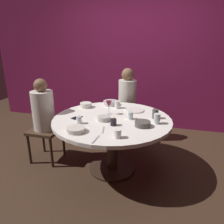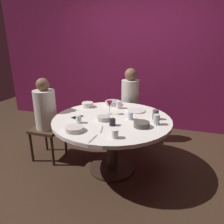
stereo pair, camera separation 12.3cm
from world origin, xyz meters
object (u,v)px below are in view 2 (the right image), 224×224
Objects in this scene: candle_holder at (112,122)px; cup_far_edge at (130,116)px; seated_diner_back at (130,97)px; dinner_plate at (136,111)px; bowl_sauce_side at (104,118)px; cell_phone at (77,117)px; cup_by_right_diner at (156,115)px; cup_beside_wine at (157,120)px; bowl_serving_large at (113,103)px; seated_diner_left at (45,111)px; bowl_small_white at (142,124)px; cup_near_candle at (119,105)px; bowl_salad_center at (74,129)px; cup_center_front at (115,134)px; wine_glass at (109,105)px; dining_table at (112,128)px; cup_by_left_diner at (79,119)px; bowl_rice_portion at (88,105)px.

cup_far_edge is (0.15, 0.25, 0.01)m from candle_holder.
dinner_plate is (0.22, -0.60, -0.02)m from seated_diner_back.
cell_phone is at bearing 179.80° from bowl_sauce_side.
cup_by_right_diner is 0.17m from cup_beside_wine.
cell_phone is 0.64× the size of bowl_serving_large.
cup_far_edge reaches higher than cell_phone.
cell_phone is (-0.64, -0.46, -0.00)m from dinner_plate.
seated_diner_back is (0.96, 0.96, 0.03)m from seated_diner_left.
bowl_serving_large is at bearing 140.80° from cup_beside_wine.
cup_by_right_diner reaches higher than cell_phone.
seated_diner_back is at bearing 109.48° from bowl_small_white.
cup_near_candle is at bearing 24.14° from seated_diner_left.
bowl_salad_center is at bearing -115.29° from bowl_sauce_side.
cup_by_right_diner is at bearing 38.72° from candle_holder.
dinner_plate is 1.14× the size of bowl_serving_large.
seated_diner_back reaches higher than cup_center_front.
cup_far_edge is at bearing -19.55° from wine_glass.
seated_diner_back reaches higher than dining_table.
cup_center_front is (1.15, -0.52, 0.05)m from seated_diner_left.
bowl_salad_center is 2.28× the size of cup_center_front.
cup_beside_wine is (0.15, 0.12, 0.03)m from bowl_small_white.
seated_diner_left is at bearing 157.36° from cup_by_left_diner.
bowl_rice_portion is at bearing 160.07° from cup_beside_wine.
seated_diner_back is at bearing 84.56° from wine_glass.
bowl_serving_large is 2.54× the size of cup_center_front.
bowl_serving_large is 0.37m from bowl_rice_portion.
candle_holder is at bearing 39.55° from bowl_salad_center.
bowl_serving_large is at bearing 148.73° from cup_by_right_diner.
dinner_plate is 1.41× the size of bowl_small_white.
bowl_rice_portion is 0.62m from cup_by_left_diner.
bowl_salad_center is at bearing -132.61° from cup_far_edge.
cup_near_candle is at bearing 76.21° from bowl_salad_center.
bowl_rice_portion is at bearing 34.68° from seated_diner_left.
bowl_serving_large reaches higher than bowl_small_white.
candle_holder is 0.71× the size of cell_phone.
seated_diner_left is 0.96× the size of seated_diner_back.
bowl_serving_large reaches higher than dining_table.
dinner_plate reaches higher than dining_table.
bowl_sauce_side is 0.49m from cup_center_front.
candle_holder is (0.08, -0.22, 0.17)m from dining_table.
bowl_small_white is 1.15× the size of bowl_sauce_side.
bowl_sauce_side is (-0.15, 0.12, -0.01)m from candle_holder.
dinner_plate is 0.37m from cup_by_right_diner.
bowl_sauce_side reaches higher than cell_phone.
cup_by_left_diner is 0.89m from cup_beside_wine.
cup_by_left_diner is (-0.39, -0.05, 0.00)m from candle_holder.
bowl_rice_portion is (-0.06, 0.43, 0.03)m from cell_phone.
cup_near_candle is 1.16× the size of cup_by_left_diner.
dining_table is at bearing 55.06° from bowl_sauce_side.
cup_beside_wine is (1.50, -0.04, 0.06)m from seated_diner_left.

